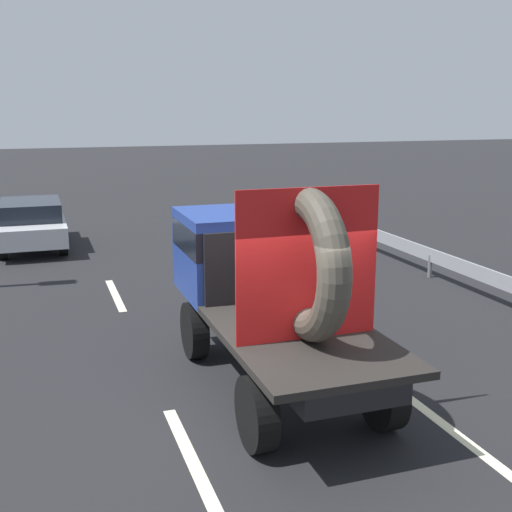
{
  "coord_description": "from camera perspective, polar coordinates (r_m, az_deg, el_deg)",
  "views": [
    {
      "loc": [
        -2.89,
        -7.55,
        4.05
      ],
      "look_at": [
        0.29,
        1.75,
        1.78
      ],
      "focal_mm": 45.85,
      "sensor_mm": 36.0,
      "label": 1
    }
  ],
  "objects": [
    {
      "name": "lane_dash_left_far",
      "position": [
        14.66,
        -12.17,
        -3.34
      ],
      "size": [
        0.16,
        2.54,
        0.01
      ],
      "primitive_type": "cube",
      "rotation": [
        0.0,
        0.0,
        1.57
      ],
      "color": "beige",
      "rests_on": "ground_plane"
    },
    {
      "name": "guardrail",
      "position": [
        14.59,
        19.54,
        -1.73
      ],
      "size": [
        0.1,
        16.83,
        0.71
      ],
      "color": "gray",
      "rests_on": "ground_plane"
    },
    {
      "name": "lane_dash_right_far",
      "position": [
        15.52,
        -0.03,
        -2.13
      ],
      "size": [
        0.16,
        2.93,
        0.01
      ],
      "primitive_type": "cube",
      "rotation": [
        0.0,
        0.0,
        1.57
      ],
      "color": "beige",
      "rests_on": "ground_plane"
    },
    {
      "name": "lane_dash_right_near",
      "position": [
        8.97,
        16.81,
        -14.44
      ],
      "size": [
        0.16,
        2.38,
        0.01
      ],
      "primitive_type": "cube",
      "rotation": [
        0.0,
        0.0,
        1.57
      ],
      "color": "beige",
      "rests_on": "ground_plane"
    },
    {
      "name": "distant_sedan",
      "position": [
        20.06,
        -18.98,
        2.79
      ],
      "size": [
        1.82,
        4.24,
        1.38
      ],
      "color": "black",
      "rests_on": "ground_plane"
    },
    {
      "name": "ground_plane",
      "position": [
        9.05,
        1.93,
        -13.63
      ],
      "size": [
        120.0,
        120.0,
        0.0
      ],
      "primitive_type": "plane",
      "color": "black"
    },
    {
      "name": "flatbed_truck",
      "position": [
        9.87,
        0.56,
        -1.68
      ],
      "size": [
        2.02,
        4.99,
        3.08
      ],
      "color": "black",
      "rests_on": "ground_plane"
    },
    {
      "name": "lane_dash_left_near",
      "position": [
        7.98,
        -5.47,
        -17.56
      ],
      "size": [
        0.16,
        2.85,
        0.01
      ],
      "primitive_type": "cube",
      "rotation": [
        0.0,
        0.0,
        1.57
      ],
      "color": "beige",
      "rests_on": "ground_plane"
    }
  ]
}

